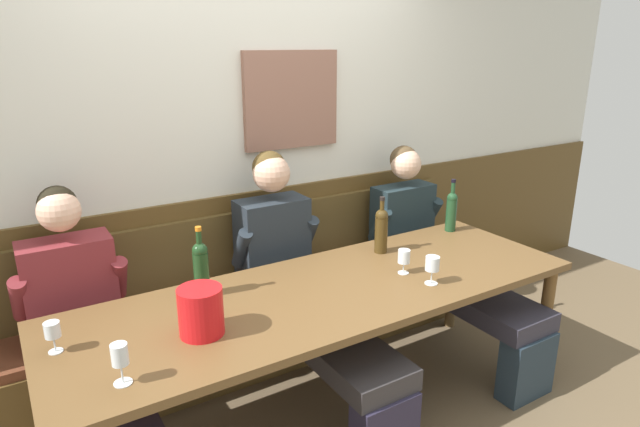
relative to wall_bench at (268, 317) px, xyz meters
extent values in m
cube|color=silver|center=(0.00, 0.26, 1.12)|extent=(6.80, 0.08, 2.80)
cube|color=#8C6150|center=(0.30, 0.20, 1.31)|extent=(0.64, 0.04, 0.59)
cube|color=brown|center=(0.00, 0.21, 0.24)|extent=(6.80, 0.03, 1.04)
cube|color=brown|center=(0.00, -0.02, -0.06)|extent=(2.98, 0.42, 0.44)
cube|color=brown|center=(0.00, -0.02, 0.18)|extent=(2.92, 0.39, 0.05)
cube|color=brown|center=(0.00, 0.17, 0.43)|extent=(2.98, 0.04, 0.45)
cube|color=brown|center=(0.00, -0.69, 0.45)|extent=(2.68, 0.87, 0.04)
cylinder|color=brown|center=(1.27, -1.06, 0.08)|extent=(0.07, 0.07, 0.71)
cylinder|color=brown|center=(-1.27, -0.32, 0.08)|extent=(0.07, 0.07, 0.71)
cylinder|color=brown|center=(1.27, -0.32, 0.08)|extent=(0.07, 0.07, 0.71)
cube|color=#312838|center=(-1.09, -0.62, 0.15)|extent=(0.36, 1.12, 0.11)
cube|color=maroon|center=(-1.09, -0.02, 0.47)|extent=(0.42, 0.21, 0.52)
sphere|color=beige|center=(-1.09, -0.03, 0.88)|extent=(0.20, 0.20, 0.20)
sphere|color=black|center=(-1.09, 0.00, 0.91)|extent=(0.18, 0.18, 0.18)
cylinder|color=maroon|center=(-1.31, -0.06, 0.49)|extent=(0.08, 0.20, 0.27)
cylinder|color=maroon|center=(-0.86, -0.06, 0.49)|extent=(0.08, 0.20, 0.27)
cube|color=#353133|center=(0.04, -0.62, 0.15)|extent=(0.35, 1.12, 0.11)
cube|color=#232A32|center=(0.04, -0.02, 0.49)|extent=(0.41, 0.23, 0.56)
sphere|color=#DBAC8F|center=(0.04, -0.03, 0.92)|extent=(0.22, 0.22, 0.22)
sphere|color=#503D1D|center=(0.04, 0.00, 0.95)|extent=(0.20, 0.20, 0.20)
cylinder|color=#232A32|center=(-0.18, -0.06, 0.52)|extent=(0.08, 0.20, 0.27)
cylinder|color=#232A32|center=(0.26, -0.06, 0.52)|extent=(0.08, 0.20, 0.27)
cube|color=#24323E|center=(1.05, -1.13, -0.09)|extent=(0.33, 0.14, 0.38)
cube|color=#312F3B|center=(1.05, -0.61, 0.15)|extent=(0.36, 1.12, 0.11)
cube|color=#1D2C31|center=(1.05, -0.02, 0.46)|extent=(0.43, 0.19, 0.50)
sphere|color=beige|center=(1.05, -0.03, 0.86)|extent=(0.21, 0.21, 0.21)
sphere|color=brown|center=(1.05, 0.00, 0.89)|extent=(0.19, 0.19, 0.19)
cylinder|color=#1D2C31|center=(0.82, -0.05, 0.48)|extent=(0.08, 0.20, 0.27)
cylinder|color=#1D2C31|center=(1.28, -0.05, 0.48)|extent=(0.08, 0.20, 0.27)
cylinder|color=red|center=(-0.68, -0.77, 0.58)|extent=(0.19, 0.19, 0.21)
cylinder|color=#1D4123|center=(1.15, -0.37, 0.58)|extent=(0.07, 0.07, 0.21)
sphere|color=#1D4123|center=(1.15, -0.37, 0.69)|extent=(0.07, 0.07, 0.07)
cylinder|color=#1D4123|center=(1.15, -0.37, 0.75)|extent=(0.03, 0.03, 0.09)
cylinder|color=black|center=(1.15, -0.37, 0.81)|extent=(0.03, 0.03, 0.02)
cylinder|color=#1A3B1B|center=(-0.55, -0.43, 0.58)|extent=(0.07, 0.07, 0.22)
sphere|color=#1A3B1B|center=(-0.55, -0.43, 0.70)|extent=(0.07, 0.07, 0.07)
cylinder|color=#1A3B1B|center=(-0.55, -0.43, 0.76)|extent=(0.03, 0.03, 0.09)
cylinder|color=orange|center=(-0.55, -0.43, 0.81)|extent=(0.03, 0.03, 0.02)
cylinder|color=#402F13|center=(0.53, -0.43, 0.58)|extent=(0.07, 0.07, 0.21)
sphere|color=#402F13|center=(0.53, -0.43, 0.69)|extent=(0.07, 0.07, 0.07)
cylinder|color=#402F13|center=(0.53, -0.43, 0.75)|extent=(0.03, 0.03, 0.08)
cylinder|color=black|center=(0.53, -0.43, 0.80)|extent=(0.03, 0.03, 0.02)
cylinder|color=silver|center=(0.48, -0.91, 0.47)|extent=(0.07, 0.07, 0.00)
cylinder|color=silver|center=(0.48, -0.91, 0.51)|extent=(0.01, 0.01, 0.07)
cylinder|color=silver|center=(0.48, -0.91, 0.58)|extent=(0.07, 0.07, 0.07)
cylinder|color=silver|center=(0.45, -0.74, 0.47)|extent=(0.06, 0.06, 0.00)
cylinder|color=silver|center=(0.45, -0.74, 0.50)|extent=(0.01, 0.01, 0.06)
cylinder|color=silver|center=(0.45, -0.74, 0.57)|extent=(0.06, 0.06, 0.07)
cylinder|color=silver|center=(-1.22, -0.60, 0.47)|extent=(0.06, 0.06, 0.00)
cylinder|color=silver|center=(-1.22, -0.60, 0.51)|extent=(0.01, 0.01, 0.06)
cylinder|color=silver|center=(-1.22, -0.60, 0.57)|extent=(0.06, 0.06, 0.06)
cylinder|color=#E5D87C|center=(-1.22, -0.60, 0.55)|extent=(0.05, 0.05, 0.02)
cylinder|color=silver|center=(-1.05, -0.95, 0.47)|extent=(0.07, 0.07, 0.00)
cylinder|color=silver|center=(-1.05, -0.95, 0.51)|extent=(0.01, 0.01, 0.08)
cylinder|color=silver|center=(-1.05, -0.95, 0.59)|extent=(0.06, 0.06, 0.08)
cylinder|color=#EED780|center=(-1.05, -0.95, 0.56)|extent=(0.05, 0.05, 0.02)
camera|label=1|loc=(-1.32, -2.74, 1.64)|focal=30.23mm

